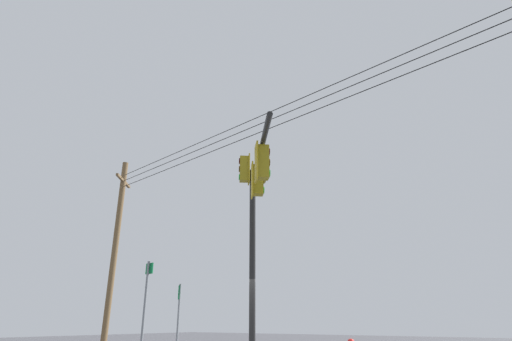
# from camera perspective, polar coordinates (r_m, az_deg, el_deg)

# --- Properties ---
(signal_mast_assembly) EXTENTS (4.32, 3.72, 6.74)m
(signal_mast_assembly) POSITION_cam_1_polar(r_m,az_deg,el_deg) (12.57, -0.15, -4.06)
(signal_mast_assembly) COLOR black
(signal_mast_assembly) RESTS_ON ground
(utility_pole_wooden) EXTENTS (1.73, 1.26, 9.06)m
(utility_pole_wooden) POSITION_cam_1_polar(r_m,az_deg,el_deg) (21.09, -19.32, -10.16)
(utility_pole_wooden) COLOR brown
(utility_pole_wooden) RESTS_ON ground
(route_sign_primary) EXTENTS (0.11, 0.33, 2.87)m
(route_sign_primary) POSITION_cam_1_polar(r_m,az_deg,el_deg) (12.11, -15.44, -17.85)
(route_sign_primary) COLOR slate
(route_sign_primary) RESTS_ON ground
(route_sign_secondary) EXTENTS (0.20, 0.21, 2.43)m
(route_sign_secondary) POSITION_cam_1_polar(r_m,az_deg,el_deg) (14.17, -10.97, -19.41)
(route_sign_secondary) COLOR slate
(route_sign_secondary) RESTS_ON ground
(overhead_wire_span) EXTENTS (3.34, 20.42, 1.08)m
(overhead_wire_span) POSITION_cam_1_polar(r_m,az_deg,el_deg) (14.11, 2.29, 7.29)
(overhead_wire_span) COLOR black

